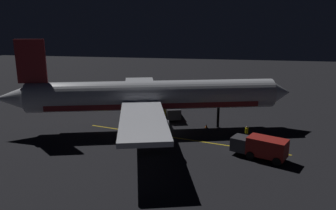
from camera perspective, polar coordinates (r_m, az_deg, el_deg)
name	(u,v)px	position (r m, az deg, el deg)	size (l,w,h in m)	color
ground_plane	(154,130)	(44.66, -2.53, -4.37)	(180.00, 180.00, 0.20)	black
apron_guide_stripe	(179,138)	(41.19, 2.00, -5.83)	(0.24, 26.56, 0.01)	gold
airliner	(149,97)	(43.38, -3.41, 1.46)	(33.38, 38.64, 12.14)	silver
baggage_truck	(261,148)	(36.32, 15.96, -7.16)	(4.28, 6.11, 2.36)	maroon
catering_truck	(171,109)	(50.09, 0.48, -0.78)	(6.86, 4.05, 2.18)	gold
ground_crew_worker	(247,133)	(41.60, 13.55, -4.74)	(0.40, 0.40, 1.74)	black
traffic_cone_near_left	(206,126)	(45.40, 6.71, -3.68)	(0.50, 0.50, 0.55)	#EA590F
traffic_cone_near_right	(177,115)	(50.36, 1.59, -1.79)	(0.50, 0.50, 0.55)	#EA590F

